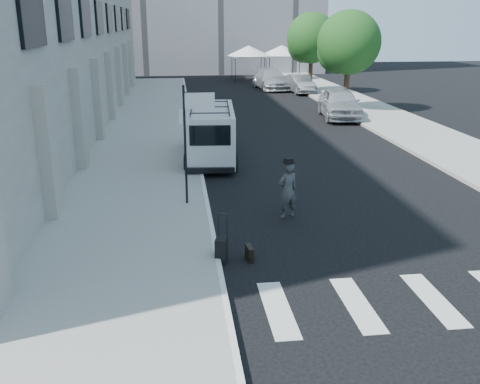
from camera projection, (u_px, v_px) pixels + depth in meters
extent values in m
plane|color=black|center=(295.00, 246.00, 13.38)|extent=(120.00, 120.00, 0.00)
cube|color=gray|center=(149.00, 127.00, 28.00)|extent=(4.50, 48.00, 0.15)
cube|color=gray|center=(367.00, 110.00, 33.29)|extent=(4.00, 56.00, 0.15)
cube|color=gray|center=(1.00, 8.00, 27.25)|extent=(10.00, 44.00, 12.00)
cylinder|color=black|center=(185.00, 146.00, 15.53)|extent=(0.07, 0.07, 3.50)
cube|color=white|center=(184.00, 117.00, 15.29)|extent=(0.30, 0.03, 0.42)
cube|color=white|center=(200.00, 101.00, 15.18)|extent=(0.85, 0.06, 0.45)
cylinder|color=black|center=(346.00, 89.00, 32.72)|extent=(0.32, 0.32, 2.80)
sphere|color=#1C4315|center=(349.00, 42.00, 31.89)|extent=(3.80, 3.80, 3.80)
sphere|color=#1C4315|center=(339.00, 52.00, 32.58)|extent=(2.66, 2.66, 2.66)
cylinder|color=black|center=(310.00, 75.00, 41.23)|extent=(0.32, 0.32, 2.80)
sphere|color=#1C4315|center=(312.00, 38.00, 40.39)|extent=(3.80, 3.80, 3.80)
sphere|color=#1C4315|center=(305.00, 45.00, 41.09)|extent=(2.66, 2.66, 2.66)
cylinder|color=black|center=(235.00, 70.00, 47.93)|extent=(0.06, 0.06, 2.20)
cylinder|color=black|center=(266.00, 70.00, 48.25)|extent=(0.06, 0.06, 2.20)
cylinder|color=black|center=(232.00, 68.00, 50.58)|extent=(0.06, 0.06, 2.20)
cylinder|color=black|center=(261.00, 68.00, 50.90)|extent=(0.06, 0.06, 2.20)
cube|color=white|center=(249.00, 56.00, 49.07)|extent=(3.00, 3.00, 0.12)
cone|color=white|center=(249.00, 51.00, 48.91)|extent=(4.00, 4.00, 0.90)
cylinder|color=black|center=(269.00, 70.00, 48.77)|extent=(0.06, 0.06, 2.20)
cylinder|color=black|center=(299.00, 69.00, 49.09)|extent=(0.06, 0.06, 2.20)
cylinder|color=black|center=(264.00, 67.00, 51.42)|extent=(0.06, 0.06, 2.20)
cylinder|color=black|center=(293.00, 67.00, 51.74)|extent=(0.06, 0.06, 2.20)
cube|color=white|center=(282.00, 56.00, 49.90)|extent=(3.00, 3.00, 0.12)
cone|color=white|center=(282.00, 50.00, 49.75)|extent=(4.00, 4.00, 0.90)
imported|color=#3A3B3D|center=(288.00, 190.00, 15.05)|extent=(0.69, 0.57, 1.63)
cube|color=black|center=(249.00, 253.00, 12.54)|extent=(0.16, 0.45, 0.34)
cube|color=black|center=(221.00, 250.00, 12.42)|extent=(0.35, 0.46, 0.59)
cylinder|color=black|center=(218.00, 225.00, 12.44)|extent=(0.02, 0.02, 0.56)
cylinder|color=black|center=(227.00, 225.00, 12.41)|extent=(0.02, 0.02, 0.56)
cube|color=black|center=(222.00, 214.00, 12.34)|extent=(0.22, 0.09, 0.03)
cube|color=silver|center=(211.00, 132.00, 21.14)|extent=(2.16, 5.00, 1.90)
cube|color=silver|center=(211.00, 131.00, 23.82)|extent=(1.77, 0.94, 1.00)
cube|color=black|center=(210.00, 135.00, 18.71)|extent=(1.45, 0.18, 0.72)
cylinder|color=black|center=(191.00, 143.00, 22.98)|extent=(0.30, 0.70, 0.69)
cylinder|color=black|center=(231.00, 143.00, 23.06)|extent=(0.30, 0.70, 0.69)
cylinder|color=black|center=(188.00, 163.00, 19.80)|extent=(0.30, 0.70, 0.69)
cylinder|color=black|center=(234.00, 162.00, 19.88)|extent=(0.30, 0.70, 0.69)
imported|color=#A6A9AE|center=(340.00, 103.00, 30.59)|extent=(2.62, 5.23, 1.71)
imported|color=#4D5053|center=(300.00, 84.00, 41.31)|extent=(1.75, 4.29, 1.39)
imported|color=#A5A7AD|center=(271.00, 79.00, 43.57)|extent=(2.68, 5.63, 1.58)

